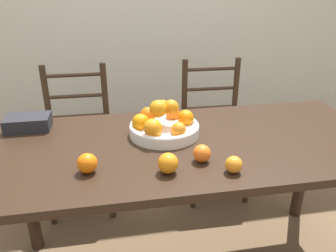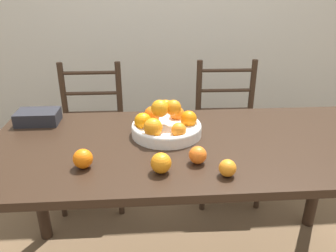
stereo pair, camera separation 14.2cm
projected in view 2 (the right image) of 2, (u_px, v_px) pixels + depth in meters
name	position (u px, v px, depth m)	size (l,w,h in m)	color
wall_back	(168.00, 1.00, 2.61)	(8.00, 0.06, 2.60)	beige
dining_table	(190.00, 162.00, 1.51)	(1.82, 0.81, 0.78)	black
fruit_bowl	(166.00, 124.00, 1.52)	(0.33, 0.33, 0.18)	white
orange_loose_0	(161.00, 163.00, 1.22)	(0.08, 0.08, 0.08)	orange
orange_loose_1	(83.00, 159.00, 1.25)	(0.08, 0.08, 0.08)	orange
orange_loose_2	(228.00, 168.00, 1.20)	(0.06, 0.06, 0.06)	orange
orange_loose_3	(197.00, 155.00, 1.28)	(0.07, 0.07, 0.07)	orange
chair_left	(92.00, 139.00, 2.23)	(0.42, 0.40, 0.95)	#382619
chair_right	(227.00, 135.00, 2.29)	(0.43, 0.41, 0.95)	#382619
book_stack	(38.00, 117.00, 1.66)	(0.21, 0.14, 0.07)	#232328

